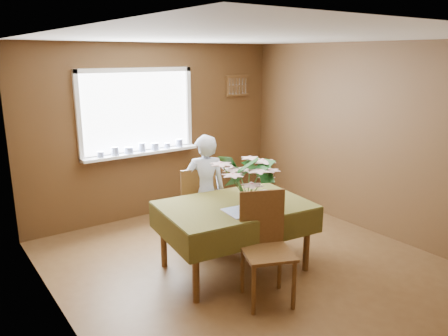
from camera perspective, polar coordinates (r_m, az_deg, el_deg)
floor at (r=5.07m, az=3.71°, el=-12.88°), size 4.50×4.50×0.00m
ceiling at (r=4.50m, az=4.25°, el=16.66°), size 4.50×4.50×0.00m
wall_back at (r=6.48m, az=-8.79°, el=4.80°), size 4.00×0.00×4.00m
wall_left at (r=3.73m, az=-20.56°, el=-3.26°), size 0.00×4.50×4.50m
wall_right at (r=6.07m, az=18.75°, el=3.53°), size 0.00×4.50×4.50m
window_assembly at (r=6.29m, az=-11.02°, el=5.27°), size 1.72×0.20×1.22m
spoon_rack at (r=7.15m, az=1.74°, el=10.71°), size 0.44×0.05×0.33m
dining_table at (r=4.78m, az=1.41°, el=-5.74°), size 1.69×1.25×0.77m
chair_far at (r=5.48m, az=-3.58°, el=-4.54°), size 0.55×0.55×1.00m
chair_near at (r=4.30m, az=5.39°, el=-9.69°), size 0.60×0.60×1.06m
seated_woman at (r=5.38m, az=-2.50°, el=-3.04°), size 0.60×0.50×1.41m
flower_bouquet at (r=4.48m, az=3.13°, el=-1.29°), size 0.62×0.62×0.53m
side_plate at (r=5.11m, az=5.48°, el=-3.26°), size 0.26×0.26×0.01m
table_knife at (r=4.61m, az=4.92°, el=-5.24°), size 0.04×0.21×0.00m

